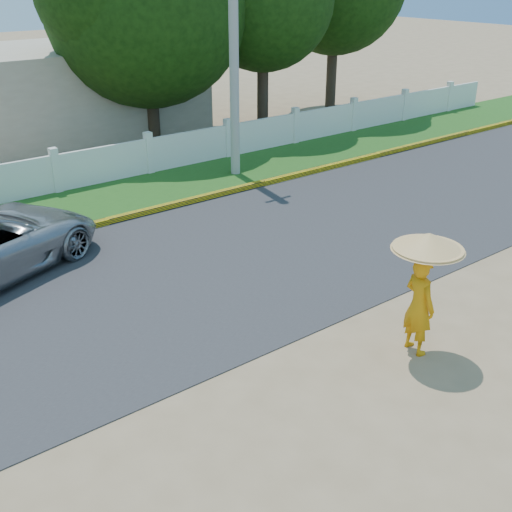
% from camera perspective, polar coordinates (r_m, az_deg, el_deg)
% --- Properties ---
extents(ground, '(120.00, 120.00, 0.00)m').
position_cam_1_polar(ground, '(10.59, 6.79, -9.99)').
color(ground, '#9E8460').
rests_on(ground, ground).
extents(road, '(60.00, 7.00, 0.02)m').
position_cam_1_polar(road, '(13.67, -6.48, -1.49)').
color(road, '#38383A').
rests_on(road, ground).
extents(grass_verge, '(60.00, 3.50, 0.03)m').
position_cam_1_polar(grass_verge, '(18.03, -15.42, 4.34)').
color(grass_verge, '#2D601E').
rests_on(grass_verge, ground).
extents(curb, '(40.00, 0.18, 0.16)m').
position_cam_1_polar(curb, '(16.54, -13.06, 3.01)').
color(curb, yellow).
rests_on(curb, ground).
extents(fence, '(40.00, 0.10, 1.10)m').
position_cam_1_polar(fence, '(19.16, -17.36, 6.97)').
color(fence, silver).
rests_on(fence, ground).
extents(building_near, '(10.00, 6.00, 3.20)m').
position_cam_1_polar(building_near, '(26.16, -17.19, 13.87)').
color(building_near, '#B7AD99').
rests_on(building_near, ground).
extents(utility_pole, '(0.28, 0.28, 7.77)m').
position_cam_1_polar(utility_pole, '(19.37, -1.99, 18.34)').
color(utility_pole, '#9A9A98').
rests_on(utility_pole, ground).
extents(monk_with_parasol, '(1.17, 1.17, 2.13)m').
position_cam_1_polar(monk_with_parasol, '(10.67, 14.66, -1.74)').
color(monk_with_parasol, orange).
rests_on(monk_with_parasol, ground).
extents(tree_row, '(32.75, 7.51, 8.53)m').
position_cam_1_polar(tree_row, '(21.97, -18.75, 20.48)').
color(tree_row, '#473828').
rests_on(tree_row, ground).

